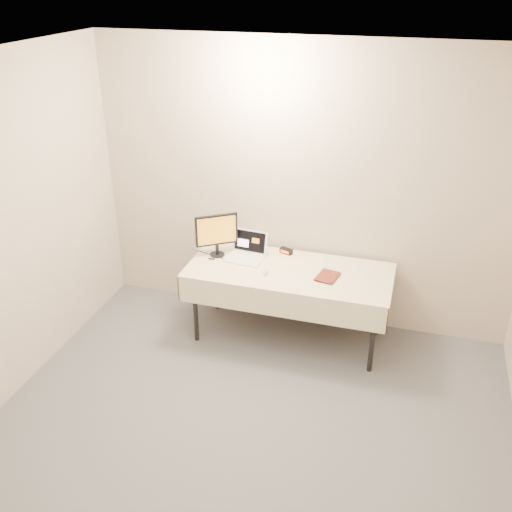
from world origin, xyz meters
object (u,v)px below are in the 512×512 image
(table, at_px, (289,276))
(laptop, at_px, (247,252))
(book, at_px, (319,264))
(monitor, at_px, (217,232))

(table, distance_m, laptop, 0.48)
(table, xyz_separation_m, laptop, (-0.45, 0.13, 0.12))
(laptop, distance_m, book, 0.74)
(laptop, relative_size, monitor, 0.89)
(table, distance_m, book, 0.33)
(laptop, xyz_separation_m, book, (0.72, -0.16, 0.06))
(table, relative_size, book, 8.00)
(table, height_order, laptop, laptop)
(monitor, bearing_deg, table, -41.25)
(table, bearing_deg, laptop, 163.83)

